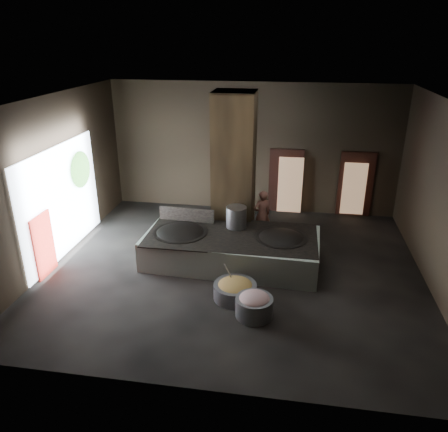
% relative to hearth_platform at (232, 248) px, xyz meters
% --- Properties ---
extents(floor, '(10.00, 9.00, 0.10)m').
position_rel_hearth_platform_xyz_m(floor, '(0.13, -0.36, -0.46)').
color(floor, black).
rests_on(floor, ground).
extents(ceiling, '(10.00, 9.00, 0.10)m').
position_rel_hearth_platform_xyz_m(ceiling, '(0.13, -0.36, 4.14)').
color(ceiling, black).
rests_on(ceiling, back_wall).
extents(back_wall, '(10.00, 0.10, 4.50)m').
position_rel_hearth_platform_xyz_m(back_wall, '(0.13, 4.19, 1.84)').
color(back_wall, black).
rests_on(back_wall, ground).
extents(front_wall, '(10.00, 0.10, 4.50)m').
position_rel_hearth_platform_xyz_m(front_wall, '(0.13, -4.91, 1.84)').
color(front_wall, black).
rests_on(front_wall, ground).
extents(left_wall, '(0.10, 9.00, 4.50)m').
position_rel_hearth_platform_xyz_m(left_wall, '(-4.92, -0.36, 1.84)').
color(left_wall, black).
rests_on(left_wall, ground).
extents(right_wall, '(0.10, 9.00, 4.50)m').
position_rel_hearth_platform_xyz_m(right_wall, '(5.18, -0.36, 1.84)').
color(right_wall, black).
rests_on(right_wall, ground).
extents(pillar, '(1.20, 1.20, 4.50)m').
position_rel_hearth_platform_xyz_m(pillar, '(-0.17, 1.54, 1.84)').
color(pillar, black).
rests_on(pillar, ground).
extents(hearth_platform, '(4.86, 2.50, 0.83)m').
position_rel_hearth_platform_xyz_m(hearth_platform, '(0.00, 0.00, 0.00)').
color(hearth_platform, beige).
rests_on(hearth_platform, ground).
extents(platform_cap, '(4.65, 2.23, 0.03)m').
position_rel_hearth_platform_xyz_m(platform_cap, '(0.00, 0.00, 0.40)').
color(platform_cap, black).
rests_on(platform_cap, hearth_platform).
extents(wok_left, '(1.50, 1.50, 0.41)m').
position_rel_hearth_platform_xyz_m(wok_left, '(-1.45, -0.05, 0.34)').
color(wok_left, black).
rests_on(wok_left, hearth_platform).
extents(wok_left_rim, '(1.53, 1.53, 0.05)m').
position_rel_hearth_platform_xyz_m(wok_left_rim, '(-1.45, -0.05, 0.41)').
color(wok_left_rim, black).
rests_on(wok_left_rim, hearth_platform).
extents(wok_right, '(1.39, 1.39, 0.39)m').
position_rel_hearth_platform_xyz_m(wok_right, '(1.35, 0.05, 0.34)').
color(wok_right, black).
rests_on(wok_right, hearth_platform).
extents(wok_right_rim, '(1.43, 1.43, 0.05)m').
position_rel_hearth_platform_xyz_m(wok_right_rim, '(1.35, 0.05, 0.41)').
color(wok_right_rim, black).
rests_on(wok_right_rim, hearth_platform).
extents(stock_pot, '(0.58, 0.58, 0.62)m').
position_rel_hearth_platform_xyz_m(stock_pot, '(0.05, 0.55, 0.72)').
color(stock_pot, '#9B9FA2').
rests_on(stock_pot, hearth_platform).
extents(splash_guard, '(1.65, 0.14, 0.41)m').
position_rel_hearth_platform_xyz_m(splash_guard, '(-1.45, 0.75, 0.62)').
color(splash_guard, black).
rests_on(splash_guard, hearth_platform).
extents(cook, '(0.67, 0.60, 1.55)m').
position_rel_hearth_platform_xyz_m(cook, '(0.70, 1.73, 0.36)').
color(cook, '#9A5D4E').
rests_on(cook, ground).
extents(veg_basin, '(1.20, 1.20, 0.39)m').
position_rel_hearth_platform_xyz_m(veg_basin, '(0.35, -1.82, -0.22)').
color(veg_basin, slate).
rests_on(veg_basin, ground).
extents(veg_fill, '(0.86, 0.86, 0.26)m').
position_rel_hearth_platform_xyz_m(veg_fill, '(0.35, -1.82, -0.06)').
color(veg_fill, olive).
rests_on(veg_fill, veg_basin).
extents(ladle, '(0.26, 0.36, 0.74)m').
position_rel_hearth_platform_xyz_m(ladle, '(0.20, -1.67, 0.14)').
color(ladle, '#9B9FA2').
rests_on(ladle, veg_basin).
extents(meat_basin, '(1.03, 1.03, 0.47)m').
position_rel_hearth_platform_xyz_m(meat_basin, '(0.88, -2.47, -0.18)').
color(meat_basin, slate).
rests_on(meat_basin, ground).
extents(meat_fill, '(0.71, 0.71, 0.27)m').
position_rel_hearth_platform_xyz_m(meat_fill, '(0.88, -2.47, 0.04)').
color(meat_fill, '#AA666B').
rests_on(meat_fill, meat_basin).
extents(doorway_near, '(1.18, 0.08, 2.38)m').
position_rel_hearth_platform_xyz_m(doorway_near, '(1.33, 4.09, 0.69)').
color(doorway_near, black).
rests_on(doorway_near, ground).
extents(doorway_near_glow, '(0.85, 0.04, 2.00)m').
position_rel_hearth_platform_xyz_m(doorway_near_glow, '(1.50, 3.91, 0.64)').
color(doorway_near_glow, '#8C6647').
rests_on(doorway_near_glow, ground).
extents(doorway_far, '(1.18, 0.08, 2.38)m').
position_rel_hearth_platform_xyz_m(doorway_far, '(3.73, 4.09, 0.69)').
color(doorway_far, black).
rests_on(doorway_far, ground).
extents(doorway_far_glow, '(0.78, 0.04, 1.83)m').
position_rel_hearth_platform_xyz_m(doorway_far_glow, '(3.66, 3.86, 0.64)').
color(doorway_far_glow, '#8C6647').
rests_on(doorway_far_glow, ground).
extents(left_opening, '(0.04, 4.20, 3.10)m').
position_rel_hearth_platform_xyz_m(left_opening, '(-4.82, -0.16, 1.19)').
color(left_opening, white).
rests_on(left_opening, ground).
extents(pavilion_sliver, '(0.05, 0.90, 1.70)m').
position_rel_hearth_platform_xyz_m(pavilion_sliver, '(-4.75, -1.46, 0.44)').
color(pavilion_sliver, maroon).
rests_on(pavilion_sliver, ground).
extents(tree_silhouette, '(0.28, 1.10, 1.10)m').
position_rel_hearth_platform_xyz_m(tree_silhouette, '(-4.72, 0.94, 1.79)').
color(tree_silhouette, '#194714').
rests_on(tree_silhouette, left_opening).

